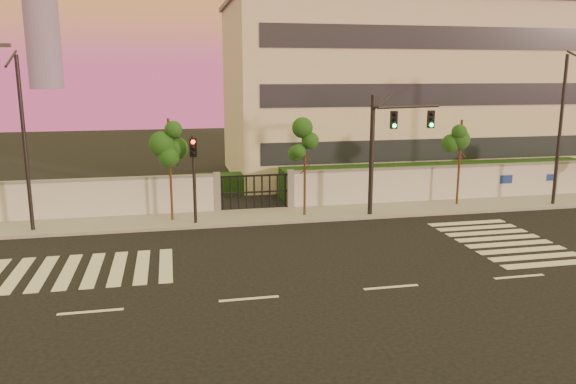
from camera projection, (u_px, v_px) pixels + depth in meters
name	position (u px, v px, depth m)	size (l,w,h in m)	color
ground	(391.00, 287.00, 19.57)	(120.00, 120.00, 0.00)	black
sidewalk	(315.00, 213.00, 29.61)	(60.00, 3.00, 0.15)	gray
perimeter_wall	(310.00, 189.00, 30.86)	(60.00, 0.36, 2.20)	silver
hedge_row	(316.00, 184.00, 33.75)	(41.00, 4.25, 1.80)	black
institutional_building	(395.00, 90.00, 41.17)	(24.40, 12.40, 12.25)	beige
road_markings	(319.00, 256.00, 22.85)	(57.00, 7.62, 0.02)	silver
street_tree_c	(170.00, 147.00, 27.33)	(1.57, 1.25, 5.20)	#382314
street_tree_d	(305.00, 146.00, 28.34)	(1.54, 1.23, 5.03)	#382314
street_tree_e	(461.00, 143.00, 30.76)	(1.59, 1.27, 4.84)	#382314
traffic_signal_main	(387.00, 141.00, 28.57)	(3.93, 1.11, 6.28)	black
traffic_signal_secondary	(194.00, 169.00, 26.93)	(0.35, 0.34, 4.46)	black
streetlight_west	(23.00, 135.00, 25.19)	(0.51, 2.05, 8.52)	black
streetlight_east	(563.00, 122.00, 30.41)	(0.52, 2.10, 8.72)	black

